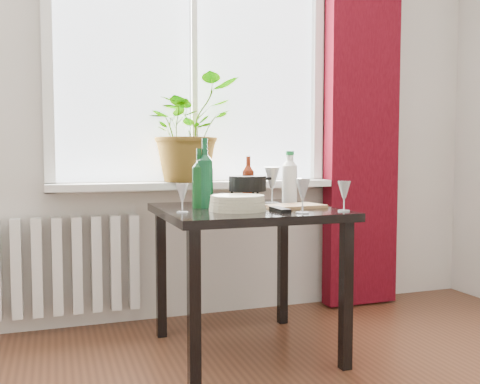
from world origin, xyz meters
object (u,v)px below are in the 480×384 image
object	(u,v)px
table	(246,226)
plate_stack	(238,203)
fondue_pot	(248,190)
wineglass_back_center	(272,185)
wineglass_front_right	(303,195)
wine_bottle_left	(199,178)
tv_remote	(280,210)
potted_plant	(188,129)
bottle_amber	(248,179)
wine_bottle_right	(205,172)
wineglass_back_left	(199,190)
cleaning_bottle	(290,177)
radiator	(67,265)
cutting_board	(294,206)
wineglass_front_left	(182,198)

from	to	relation	value
table	plate_stack	world-z (taller)	plate_stack
fondue_pot	wineglass_back_center	bearing A→B (deg)	7.12
wineglass_back_center	wineglass_front_right	bearing A→B (deg)	-96.68
wine_bottle_left	tv_remote	xyz separation A→B (m)	(0.31, -0.30, -0.14)
potted_plant	bottle_amber	xyz separation A→B (m)	(0.25, -0.36, -0.29)
wine_bottle_left	fondue_pot	world-z (taller)	wine_bottle_left
wine_bottle_right	wineglass_back_left	bearing A→B (deg)	85.83
cleaning_bottle	wineglass_front_right	world-z (taller)	cleaning_bottle
potted_plant	cleaning_bottle	bearing A→B (deg)	-43.36
wineglass_back_left	radiator	bearing A→B (deg)	149.99
bottle_amber	cleaning_bottle	bearing A→B (deg)	-19.04
wineglass_back_center	tv_remote	xyz separation A→B (m)	(-0.13, -0.40, -0.09)
wine_bottle_left	cleaning_bottle	distance (m)	0.54
wineglass_back_center	fondue_pot	xyz separation A→B (m)	(-0.16, -0.05, -0.03)
wine_bottle_left	wine_bottle_right	size ratio (longest dim) A/B	0.85
radiator	fondue_pot	xyz separation A→B (m)	(0.91, -0.50, 0.44)
bottle_amber	wineglass_back_center	bearing A→B (deg)	-24.04
potted_plant	cutting_board	distance (m)	0.87
wineglass_back_left	tv_remote	bearing A→B (deg)	-59.86
wineglass_back_center	table	bearing A→B (deg)	-140.90
radiator	wine_bottle_right	distance (m)	1.02
wine_bottle_left	wineglass_back_center	world-z (taller)	wine_bottle_left
wineglass_back_center	fondue_pot	bearing A→B (deg)	-164.18
bottle_amber	fondue_pot	size ratio (longest dim) A/B	1.15
radiator	cleaning_bottle	bearing A→B (deg)	-22.32
radiator	wineglass_back_left	distance (m)	0.89
wineglass_front_right	fondue_pot	distance (m)	0.47
wine_bottle_left	wineglass_back_left	bearing A→B (deg)	76.28
wineglass_back_left	plate_stack	distance (m)	0.38
wine_bottle_left	cleaning_bottle	bearing A→B (deg)	8.32
fondue_pot	tv_remote	world-z (taller)	fondue_pot
radiator	plate_stack	world-z (taller)	plate_stack
plate_stack	bottle_amber	bearing A→B (deg)	62.53
cleaning_bottle	wine_bottle_left	bearing A→B (deg)	-171.68
table	cleaning_bottle	world-z (taller)	cleaning_bottle
wineglass_front_left	wine_bottle_left	bearing A→B (deg)	56.49
potted_plant	wine_bottle_left	world-z (taller)	potted_plant
potted_plant	plate_stack	size ratio (longest dim) A/B	2.30
wineglass_back_left	wineglass_back_center	bearing A→B (deg)	-9.89
table	potted_plant	distance (m)	0.80
tv_remote	wine_bottle_right	bearing A→B (deg)	136.85
plate_stack	tv_remote	world-z (taller)	plate_stack
potted_plant	wineglass_back_center	world-z (taller)	potted_plant
plate_stack	cutting_board	bearing A→B (deg)	8.71
wineglass_front_left	fondue_pot	size ratio (longest dim) A/B	0.60
wineglass_back_center	wine_bottle_right	bearing A→B (deg)	-165.84
plate_stack	wineglass_front_right	bearing A→B (deg)	-39.48
bottle_amber	fondue_pot	xyz separation A→B (m)	(-0.04, -0.10, -0.05)
wine_bottle_right	wine_bottle_left	bearing A→B (deg)	171.21
radiator	wine_bottle_right	xyz separation A→B (m)	(0.66, -0.56, 0.54)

